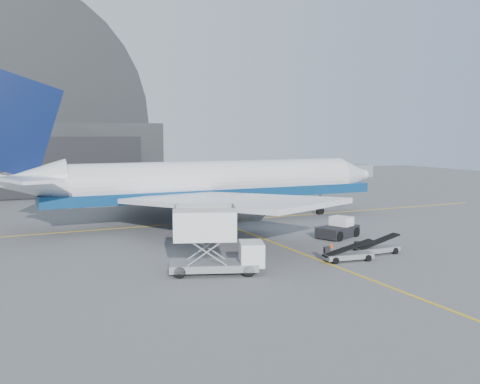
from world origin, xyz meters
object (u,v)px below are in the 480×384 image
belt_loader_b (376,248)px  pushback_tug (338,229)px  belt_loader_a (347,255)px  catering_truck (213,242)px  airliner (203,183)px

belt_loader_b → pushback_tug: bearing=79.3°
pushback_tug → belt_loader_a: bearing=-144.2°
catering_truck → pushback_tug: catering_truck is taller
catering_truck → belt_loader_a: size_ratio=1.67×
belt_loader_b → airliner: bearing=110.4°
pushback_tug → belt_loader_a: (-5.21, -8.59, -0.27)m
belt_loader_a → belt_loader_b: 3.81m
airliner → catering_truck: airliner is taller
airliner → pushback_tug: 16.78m
airliner → pushback_tug: (9.12, -13.55, -3.83)m
pushback_tug → belt_loader_a: pushback_tug is taller
catering_truck → pushback_tug: size_ratio=1.44×
airliner → belt_loader_b: size_ratio=10.95×
belt_loader_a → catering_truck: bearing=-177.5°
catering_truck → belt_loader_b: catering_truck is taller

